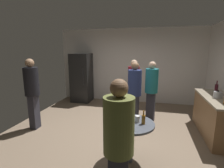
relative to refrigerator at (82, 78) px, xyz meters
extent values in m
cube|color=#7A6651|center=(1.77, -2.20, -0.95)|extent=(5.20, 5.20, 0.10)
cube|color=silver|center=(1.77, 0.43, 0.45)|extent=(5.32, 0.06, 2.70)
cube|color=black|center=(0.00, 0.00, 0.00)|extent=(0.70, 0.65, 1.80)
cube|color=#262628|center=(0.21, -0.34, 0.09)|extent=(0.03, 0.03, 0.60)
cube|color=olive|center=(4.05, -1.79, -0.47)|extent=(0.60, 1.68, 0.86)
cube|color=tan|center=(4.05, -1.79, -0.02)|extent=(0.64, 1.72, 0.04)
cylinder|color=#B2B2B7|center=(4.00, -1.85, 0.07)|extent=(0.17, 0.17, 0.14)
sphere|color=black|center=(4.00, -1.85, 0.16)|extent=(0.04, 0.04, 0.04)
cone|color=#B2B2B7|center=(4.11, -1.85, 0.08)|extent=(0.09, 0.04, 0.06)
cylinder|color=#3F141E|center=(4.11, -1.40, 0.11)|extent=(0.08, 0.08, 0.22)
cylinder|color=#3F141E|center=(4.11, -1.40, 0.26)|extent=(0.03, 0.03, 0.09)
cylinder|color=#4C515B|center=(2.26, -3.20, -0.55)|extent=(0.10, 0.10, 0.70)
cylinder|color=#4C515B|center=(2.26, -3.20, -0.18)|extent=(0.80, 0.80, 0.03)
cylinder|color=#8C5919|center=(2.47, -3.21, -0.09)|extent=(0.06, 0.06, 0.15)
cylinder|color=#8C5919|center=(2.47, -3.21, 0.02)|extent=(0.02, 0.02, 0.08)
cylinder|color=#593314|center=(2.06, -3.15, -0.09)|extent=(0.06, 0.06, 0.15)
cylinder|color=#593314|center=(2.06, -3.15, 0.02)|extent=(0.02, 0.02, 0.08)
cylinder|color=#26662D|center=(2.06, -3.05, -0.09)|extent=(0.06, 0.06, 0.15)
cylinder|color=#26662D|center=(2.06, -3.05, 0.02)|extent=(0.02, 0.02, 0.08)
cylinder|color=white|center=(2.37, -3.15, -0.11)|extent=(0.08, 0.08, 0.11)
cylinder|color=olive|center=(2.25, -4.20, 0.24)|extent=(0.38, 0.38, 0.64)
sphere|color=#8C6647|center=(2.25, -4.20, 0.65)|extent=(0.19, 0.19, 0.19)
cube|color=#2D2D38|center=(2.58, -1.31, -0.50)|extent=(0.25, 0.21, 0.81)
cylinder|color=#1E727A|center=(2.58, -1.31, 0.23)|extent=(0.40, 0.40, 0.64)
sphere|color=#D8AD8C|center=(2.58, -1.31, 0.64)|extent=(0.19, 0.19, 0.19)
cube|color=#2D2D38|center=(-0.23, -2.44, -0.47)|extent=(0.17, 0.22, 0.85)
cylinder|color=black|center=(-0.23, -2.44, 0.29)|extent=(0.34, 0.34, 0.68)
sphere|color=tan|center=(-0.23, -2.44, 0.73)|extent=(0.20, 0.20, 0.20)
cube|color=#2D2D38|center=(2.16, -1.71, -0.49)|extent=(0.25, 0.20, 0.81)
cylinder|color=navy|center=(2.16, -1.71, 0.23)|extent=(0.39, 0.39, 0.64)
sphere|color=#8C6647|center=(2.16, -1.71, 0.65)|extent=(0.19, 0.19, 0.19)
cube|color=#2D2D38|center=(2.06, -0.96, -0.49)|extent=(0.26, 0.23, 0.82)
cylinder|color=maroon|center=(2.06, -0.96, 0.24)|extent=(0.43, 0.43, 0.65)
sphere|color=#D8AD8C|center=(2.06, -0.96, 0.66)|extent=(0.19, 0.19, 0.19)
camera|label=1|loc=(2.57, -5.88, 1.04)|focal=27.28mm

